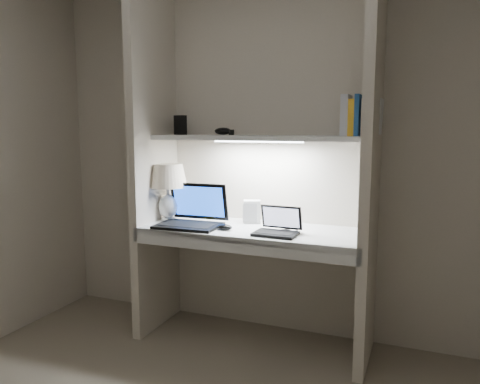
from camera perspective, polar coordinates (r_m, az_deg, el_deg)
The scene contains 17 objects.
back_wall at distance 3.23m, azimuth 3.26°, elevation 4.91°, with size 3.20×0.01×2.50m, color beige.
alcove_panel_left at distance 3.30m, azimuth -10.47°, elevation 4.85°, with size 0.06×0.55×2.50m, color beige.
alcove_panel_right at distance 2.81m, azimuth 15.74°, elevation 4.16°, with size 0.06×0.55×2.50m, color beige.
desk at distance 3.04m, azimuth 1.53°, elevation -4.79°, with size 1.40×0.55×0.04m, color white.
desk_apron at distance 2.81m, azimuth -0.31°, elevation -6.48°, with size 1.46×0.03×0.10m, color silver.
shelf at distance 3.06m, azimuth 2.20°, elevation 6.62°, with size 1.40×0.36×0.03m, color silver.
strip_light at distance 3.06m, azimuth 2.19°, elevation 6.20°, with size 0.60×0.04×0.01m, color white.
table_lamp at distance 3.29m, azimuth -8.80°, elevation 1.17°, with size 0.27×0.27×0.40m.
laptop_main at distance 3.14m, azimuth -5.81°, elevation -2.95°, with size 0.42×0.37×0.27m.
laptop_netbook at distance 2.88m, azimuth 4.61°, elevation -4.35°, with size 0.27×0.23×0.17m.
speaker at distance 3.18m, azimuth 1.47°, elevation -2.42°, with size 0.11×0.08×0.16m, color silver.
mouse at distance 2.98m, azimuth -1.89°, elevation -4.30°, with size 0.10×0.06×0.04m, color black.
cable_coil at distance 2.97m, azimuth 6.20°, elevation -4.65°, with size 0.09×0.09×0.01m, color black.
sticky_note at distance 3.22m, azimuth -4.41°, elevation -3.73°, with size 0.08×0.08×0.00m, color yellow.
book_row at distance 2.95m, azimuth 14.58°, elevation 8.89°, with size 0.24×0.17×0.25m.
shelf_box at distance 3.36m, azimuth -7.29°, elevation 8.09°, with size 0.08×0.06×0.14m, color black.
shelf_gadget at distance 3.24m, azimuth -2.09°, elevation 7.42°, with size 0.12×0.08×0.05m, color black.
Camera 1 is at (1.02, -1.56, 1.42)m, focal length 35.00 mm.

